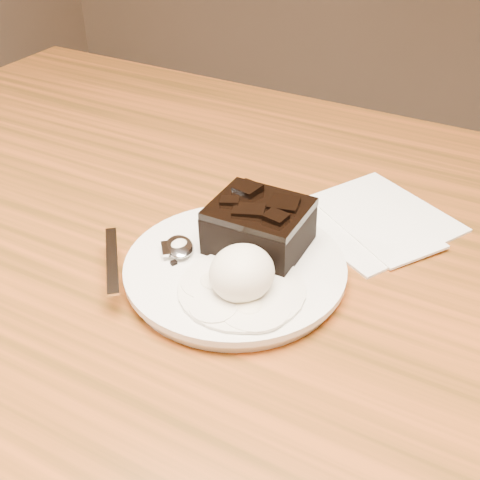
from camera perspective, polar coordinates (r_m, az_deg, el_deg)
The scene contains 11 objects.
dining_table at distance 0.95m, azimuth -2.33°, elevation -17.63°, with size 1.20×0.80×0.75m, color #513211, non-canonical shape.
plate at distance 0.61m, azimuth -0.46°, elevation -2.87°, with size 0.22×0.22×0.02m, color white.
brownie at distance 0.61m, azimuth 1.79°, elevation 1.07°, with size 0.09×0.08×0.04m, color black.
ice_cream_scoop at distance 0.56m, azimuth 0.18°, elevation -3.08°, with size 0.06×0.06×0.05m, color silver.
melt_puddle at distance 0.57m, azimuth 0.18°, elevation -4.62°, with size 0.12×0.12×0.00m, color white.
spoon at distance 0.62m, azimuth -5.69°, elevation -0.75°, with size 0.03×0.16×0.01m, color silver, non-canonical shape.
napkin at distance 0.71m, azimuth 12.18°, elevation 2.01°, with size 0.16×0.16×0.01m, color white.
crumb_a at distance 0.60m, azimuth -6.21°, elevation -2.14°, with size 0.01×0.01×0.00m, color black.
crumb_b at distance 0.58m, azimuth -0.50°, elevation -3.83°, with size 0.01×0.01×0.00m, color black.
crumb_c at distance 0.58m, azimuth -1.27°, elevation -3.90°, with size 0.01×0.00×0.00m, color black.
crumb_d at distance 0.58m, azimuth -4.47°, elevation -3.47°, with size 0.01×0.01×0.00m, color black.
Camera 1 is at (0.31, -0.49, 1.13)m, focal length 45.71 mm.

